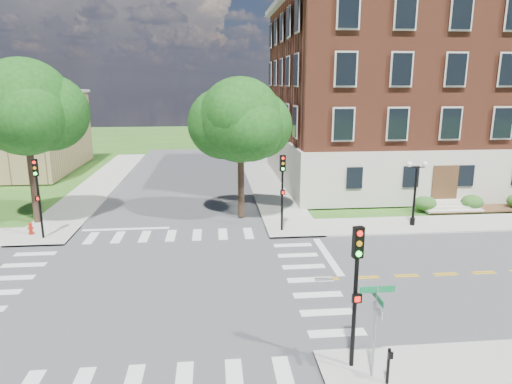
{
  "coord_description": "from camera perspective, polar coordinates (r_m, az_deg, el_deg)",
  "views": [
    {
      "loc": [
        2.66,
        -19.92,
        9.23
      ],
      "look_at": [
        5.07,
        5.01,
        3.2
      ],
      "focal_mm": 32.0,
      "sensor_mm": 36.0,
      "label": 1
    }
  ],
  "objects": [
    {
      "name": "ground",
      "position": [
        22.11,
        -12.16,
        -11.46
      ],
      "size": [
        160.0,
        160.0,
        0.0
      ],
      "primitive_type": "plane",
      "color": "#265718",
      "rests_on": "ground"
    },
    {
      "name": "road_ew",
      "position": [
        22.11,
        -12.16,
        -11.44
      ],
      "size": [
        90.0,
        12.0,
        0.01
      ],
      "primitive_type": "cube",
      "color": "#3D3D3F",
      "rests_on": "ground"
    },
    {
      "name": "road_ns",
      "position": [
        22.11,
        -12.16,
        -11.44
      ],
      "size": [
        12.0,
        90.0,
        0.01
      ],
      "primitive_type": "cube",
      "color": "#3D3D3F",
      "rests_on": "ground"
    },
    {
      "name": "sidewalk_ne",
      "position": [
        38.62,
        13.88,
        -0.6
      ],
      "size": [
        34.0,
        34.0,
        0.12
      ],
      "color": "#9E9B93",
      "rests_on": "ground"
    },
    {
      "name": "crosswalk_east",
      "position": [
        22.41,
        6.79,
        -10.88
      ],
      "size": [
        2.2,
        10.2,
        0.02
      ],
      "primitive_type": null,
      "color": "silver",
      "rests_on": "ground"
    },
    {
      "name": "stop_bar_east",
      "position": [
        25.46,
        8.91,
        -7.89
      ],
      "size": [
        0.4,
        5.5,
        0.0
      ],
      "primitive_type": "cube",
      "color": "silver",
      "rests_on": "ground"
    },
    {
      "name": "main_building",
      "position": [
        47.04,
        21.92,
        11.5
      ],
      "size": [
        30.6,
        22.4,
        16.5
      ],
      "color": "beige",
      "rests_on": "ground"
    },
    {
      "name": "tree_c",
      "position": [
        32.79,
        -26.96,
        9.42
      ],
      "size": [
        6.16,
        6.16,
        10.68
      ],
      "color": "black",
      "rests_on": "ground"
    },
    {
      "name": "tree_d",
      "position": [
        30.69,
        -1.95,
        8.96
      ],
      "size": [
        5.68,
        5.68,
        9.52
      ],
      "color": "black",
      "rests_on": "ground"
    },
    {
      "name": "traffic_signal_se",
      "position": [
        14.95,
        12.41,
        -10.64
      ],
      "size": [
        0.35,
        0.39,
        4.8
      ],
      "color": "black",
      "rests_on": "ground"
    },
    {
      "name": "traffic_signal_ne",
      "position": [
        28.2,
        3.32,
        1.14
      ],
      "size": [
        0.37,
        0.43,
        4.8
      ],
      "color": "black",
      "rests_on": "ground"
    },
    {
      "name": "traffic_signal_nw",
      "position": [
        29.63,
        -25.63,
        0.42
      ],
      "size": [
        0.37,
        0.44,
        4.8
      ],
      "color": "black",
      "rests_on": "ground"
    },
    {
      "name": "twin_lamp_west",
      "position": [
        31.12,
        19.27,
        0.32
      ],
      "size": [
        1.36,
        0.36,
        4.23
      ],
      "color": "black",
      "rests_on": "ground"
    },
    {
      "name": "street_sign_pole",
      "position": [
        14.96,
        14.78,
        -14.49
      ],
      "size": [
        1.1,
        1.1,
        3.1
      ],
      "color": "gray",
      "rests_on": "ground"
    },
    {
      "name": "push_button_post",
      "position": [
        15.51,
        16.24,
        -19.98
      ],
      "size": [
        0.14,
        0.21,
        1.2
      ],
      "color": "black",
      "rests_on": "ground"
    },
    {
      "name": "fire_hydrant",
      "position": [
        31.37,
        -26.33,
        -4.14
      ],
      "size": [
        0.35,
        0.35,
        0.75
      ],
      "color": "red",
      "rests_on": "ground"
    }
  ]
}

